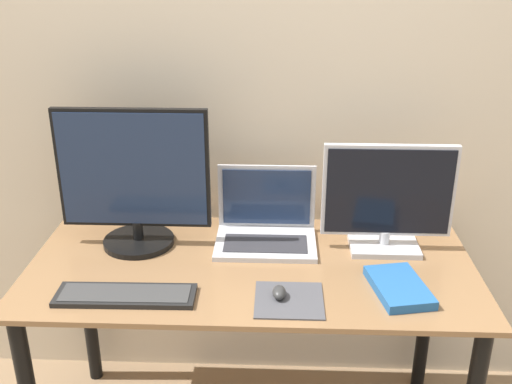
{
  "coord_description": "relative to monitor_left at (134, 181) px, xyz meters",
  "views": [
    {
      "loc": [
        0.09,
        -1.4,
        1.75
      ],
      "look_at": [
        0.01,
        0.41,
        0.98
      ],
      "focal_mm": 42.0,
      "sensor_mm": 36.0,
      "label": 1
    }
  ],
  "objects": [
    {
      "name": "keyboard",
      "position": [
        0.04,
        -0.35,
        -0.23
      ],
      "size": [
        0.43,
        0.13,
        0.02
      ],
      "color": "black",
      "rests_on": "desk"
    },
    {
      "name": "monitor_left",
      "position": [
        0.0,
        0.0,
        0.0
      ],
      "size": [
        0.52,
        0.25,
        0.5
      ],
      "color": "black",
      "rests_on": "desk"
    },
    {
      "name": "monitor_right",
      "position": [
        0.87,
        0.0,
        -0.05
      ],
      "size": [
        0.45,
        0.17,
        0.38
      ],
      "color": "silver",
      "rests_on": "desk"
    },
    {
      "name": "book",
      "position": [
        0.87,
        -0.28,
        -0.22
      ],
      "size": [
        0.19,
        0.26,
        0.03
      ],
      "color": "#235B9E",
      "rests_on": "desk"
    },
    {
      "name": "desk",
      "position": [
        0.41,
        -0.13,
        -0.36
      ],
      "size": [
        1.49,
        0.71,
        0.74
      ],
      "color": "olive",
      "rests_on": "ground_plane"
    },
    {
      "name": "mousepad",
      "position": [
        0.53,
        -0.35,
        -0.24
      ],
      "size": [
        0.21,
        0.2,
        0.0
      ],
      "color": "#47474C",
      "rests_on": "desk"
    },
    {
      "name": "mouse",
      "position": [
        0.5,
        -0.34,
        -0.22
      ],
      "size": [
        0.04,
        0.07,
        0.03
      ],
      "color": "#333333",
      "rests_on": "mousepad"
    },
    {
      "name": "wall_back",
      "position": [
        0.41,
        0.29,
        0.27
      ],
      "size": [
        7.0,
        0.05,
        2.5
      ],
      "color": "beige",
      "rests_on": "ground_plane"
    },
    {
      "name": "laptop",
      "position": [
        0.45,
        0.05,
        -0.18
      ],
      "size": [
        0.36,
        0.25,
        0.26
      ],
      "color": "silver",
      "rests_on": "desk"
    }
  ]
}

